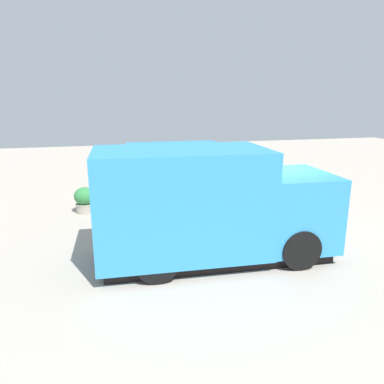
# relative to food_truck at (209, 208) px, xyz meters

# --- Properties ---
(ground_plane) EXTENTS (40.00, 40.00, 0.00)m
(ground_plane) POSITION_rel_food_truck_xyz_m (1.15, -1.87, -1.19)
(ground_plane) COLOR #ABA194
(food_truck) EXTENTS (2.78, 5.28, 2.51)m
(food_truck) POSITION_rel_food_truck_xyz_m (0.00, 0.00, 0.00)
(food_truck) COLOR #2F8DCD
(food_truck) RESTS_ON ground_plane
(planter_flowering_near) EXTENTS (0.66, 0.66, 0.81)m
(planter_flowering_near) POSITION_rel_food_truck_xyz_m (4.25, 2.85, -0.78)
(planter_flowering_near) COLOR #A59E90
(planter_flowering_near) RESTS_ON ground_plane
(planter_flowering_far) EXTENTS (0.51, 0.51, 0.77)m
(planter_flowering_far) POSITION_rel_food_truck_xyz_m (5.75, 0.09, -0.80)
(planter_flowering_far) COLOR #AB7247
(planter_flowering_far) RESTS_ON ground_plane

